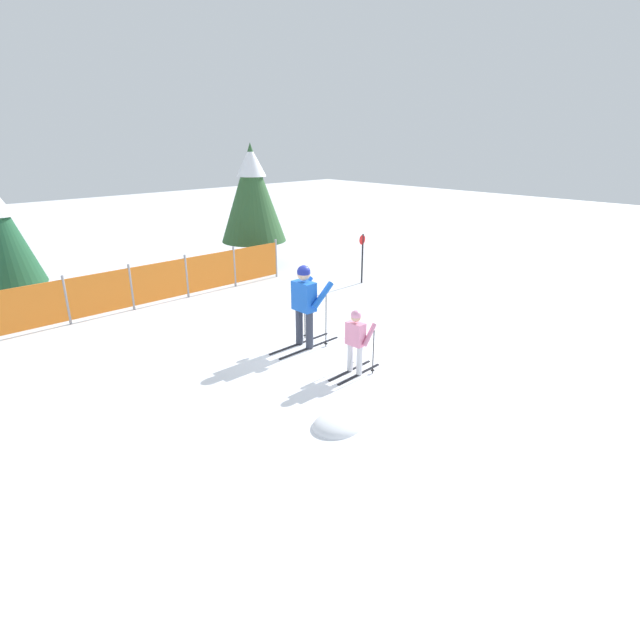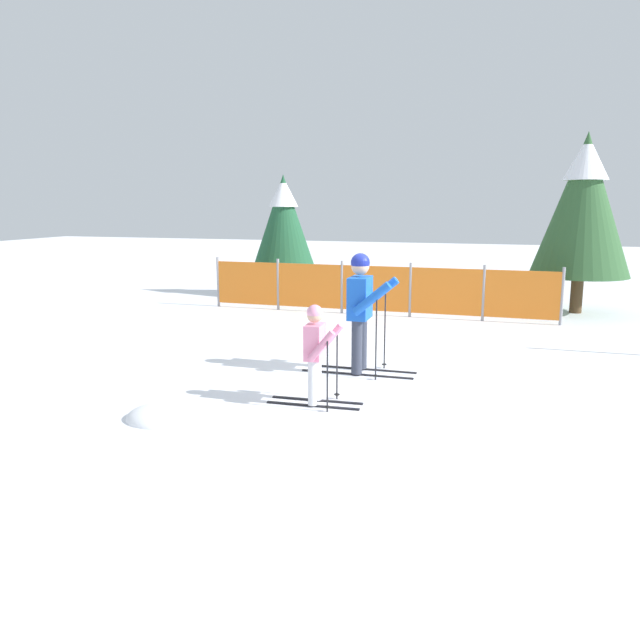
% 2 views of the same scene
% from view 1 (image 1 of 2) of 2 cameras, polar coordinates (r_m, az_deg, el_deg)
% --- Properties ---
extents(ground_plane, '(60.00, 60.00, 0.00)m').
position_cam_1_polar(ground_plane, '(10.69, -1.83, -2.35)').
color(ground_plane, white).
extents(skier_adult, '(1.63, 0.73, 1.72)m').
position_cam_1_polar(skier_adult, '(10.06, -1.73, 2.44)').
color(skier_adult, black).
rests_on(skier_adult, ground_plane).
extents(skier_child, '(1.17, 0.57, 1.23)m').
position_cam_1_polar(skier_child, '(9.00, 4.13, -1.91)').
color(skier_child, black).
rests_on(skier_child, ground_plane).
extents(safety_fence, '(7.67, 0.13, 1.17)m').
position_cam_1_polar(safety_fence, '(13.55, -17.82, 4.21)').
color(safety_fence, gray).
rests_on(safety_fence, ground_plane).
extents(conifer_far, '(1.69, 1.69, 3.14)m').
position_cam_1_polar(conifer_far, '(14.33, -32.76, 8.41)').
color(conifer_far, '#4C3823').
rests_on(conifer_far, ground_plane).
extents(conifer_near, '(2.11, 2.11, 3.92)m').
position_cam_1_polar(conifer_near, '(16.72, -7.77, 14.33)').
color(conifer_near, '#4C3823').
rests_on(conifer_near, ground_plane).
extents(trail_marker, '(0.28, 0.06, 1.46)m').
position_cam_1_polar(trail_marker, '(14.71, 4.86, 7.62)').
color(trail_marker, black).
rests_on(trail_marker, ground_plane).
extents(snow_mound, '(0.84, 0.71, 0.33)m').
position_cam_1_polar(snow_mound, '(7.71, 2.07, -11.95)').
color(snow_mound, white).
rests_on(snow_mound, ground_plane).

